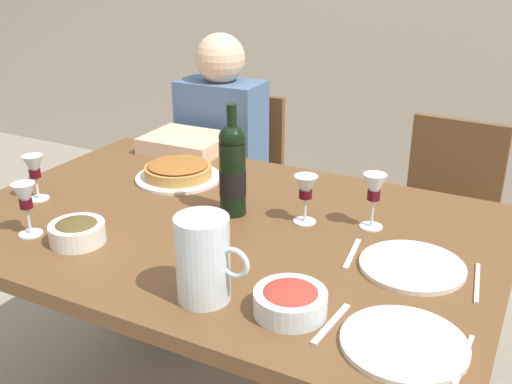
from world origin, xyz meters
TOP-DOWN VIEW (x-y plane):
  - dining_table at (0.00, 0.00)m, footprint 1.50×1.00m
  - wine_bottle at (-0.01, 0.06)m, footprint 0.08×0.08m
  - water_pitcher at (0.16, -0.35)m, footprint 0.17×0.12m
  - baked_tart at (-0.30, 0.22)m, footprint 0.28×0.28m
  - salad_bowl at (0.35, -0.32)m, footprint 0.16×0.16m
  - olive_bowl at (-0.28, -0.28)m, footprint 0.14×0.14m
  - wine_glass_left_diner at (0.20, 0.10)m, footprint 0.07×0.07m
  - wine_glass_right_diner at (0.37, 0.16)m, footprint 0.06×0.06m
  - wine_glass_centre at (-0.58, -0.12)m, footprint 0.06×0.06m
  - wine_glass_spare at (-0.42, -0.31)m, footprint 0.06×0.06m
  - dinner_plate_left_setting at (0.59, -0.32)m, footprint 0.25×0.25m
  - dinner_plate_right_setting at (0.53, -0.01)m, footprint 0.25×0.25m
  - fork_left_setting at (0.44, -0.32)m, footprint 0.03×0.16m
  - knife_left_setting at (0.70, -0.32)m, footprint 0.01×0.18m
  - knife_right_setting at (0.68, -0.01)m, footprint 0.03×0.18m
  - spoon_right_setting at (0.38, -0.01)m, footprint 0.03×0.16m
  - chair_left at (-0.45, 0.87)m, footprint 0.41×0.41m
  - diner_left at (-0.45, 0.63)m, footprint 0.35×0.51m
  - chair_right at (0.46, 0.88)m, footprint 0.43×0.43m

SIDE VIEW (x-z plane):
  - chair_left at x=-0.45m, z-range 0.06..0.93m
  - chair_right at x=0.46m, z-range 0.06..0.93m
  - diner_left at x=-0.45m, z-range 0.04..1.20m
  - dining_table at x=0.00m, z-range 0.29..1.05m
  - fork_left_setting at x=0.44m, z-range 0.76..0.76m
  - knife_left_setting at x=0.70m, z-range 0.76..0.76m
  - knife_right_setting at x=0.68m, z-range 0.76..0.76m
  - spoon_right_setting at x=0.38m, z-range 0.76..0.76m
  - dinner_plate_left_setting at x=0.59m, z-range 0.76..0.77m
  - dinner_plate_right_setting at x=0.53m, z-range 0.76..0.77m
  - baked_tart at x=-0.30m, z-range 0.76..0.82m
  - salad_bowl at x=0.35m, z-range 0.76..0.82m
  - olive_bowl at x=-0.28m, z-range 0.76..0.82m
  - water_pitcher at x=0.16m, z-range 0.75..0.94m
  - wine_glass_centre at x=-0.58m, z-range 0.79..0.93m
  - wine_glass_left_diner at x=0.20m, z-range 0.79..0.93m
  - wine_glass_spare at x=-0.42m, z-range 0.79..0.94m
  - wine_glass_right_diner at x=0.37m, z-range 0.79..0.95m
  - wine_bottle at x=-0.01m, z-range 0.73..1.06m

